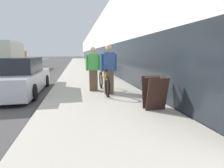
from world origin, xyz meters
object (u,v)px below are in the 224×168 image
object	(u,v)px
person_bystander	(93,69)
bike_rack_hoop	(106,69)
parked_sedan_curbside	(19,77)
moving_truck	(9,55)
tandem_bicycle	(104,82)
sandwich_board_sign	(154,93)
cruiser_bike_nearest	(107,70)
person_rider	(109,70)
cruiser_bike_farthest	(98,65)
cruiser_bike_middle	(102,67)

from	to	relation	value
person_bystander	bike_rack_hoop	xyz separation A→B (m)	(1.18, 3.90, -0.37)
parked_sedan_curbside	moving_truck	world-z (taller)	moving_truck
parked_sedan_curbside	person_bystander	bearing A→B (deg)	-14.73
tandem_bicycle	sandwich_board_sign	world-z (taller)	tandem_bicycle
tandem_bicycle	cruiser_bike_nearest	xyz separation A→B (m)	(1.12, 5.56, -0.02)
sandwich_board_sign	cruiser_bike_nearest	bearing A→B (deg)	89.26
tandem_bicycle	sandwich_board_sign	bearing A→B (deg)	-66.86
moving_truck	person_bystander	bearing A→B (deg)	-61.65
sandwich_board_sign	tandem_bicycle	bearing A→B (deg)	113.14
person_bystander	cruiser_bike_nearest	size ratio (longest dim) A/B	0.99
person_rider	moving_truck	size ratio (longest dim) A/B	0.29
cruiser_bike_nearest	cruiser_bike_farthest	distance (m)	4.93
cruiser_bike_middle	moving_truck	bearing A→B (deg)	141.77
person_rider	moving_truck	xyz separation A→B (m)	(-8.70, 15.86, 0.44)
parked_sedan_curbside	moving_truck	distance (m)	15.29
person_rider	person_bystander	distance (m)	0.85
tandem_bicycle	person_rider	bearing A→B (deg)	-63.08
cruiser_bike_middle	cruiser_bike_nearest	bearing A→B (deg)	-88.54
cruiser_bike_middle	parked_sedan_curbside	world-z (taller)	parked_sedan_curbside
tandem_bicycle	person_bystander	size ratio (longest dim) A/B	1.34
cruiser_bike_nearest	bike_rack_hoop	bearing A→B (deg)	-103.87
person_bystander	moving_truck	bearing A→B (deg)	118.35
moving_truck	tandem_bicycle	bearing A→B (deg)	-61.22
person_rider	bike_rack_hoop	xyz separation A→B (m)	(0.66, 4.59, -0.40)
person_bystander	sandwich_board_sign	world-z (taller)	person_bystander
cruiser_bike_nearest	parked_sedan_curbside	size ratio (longest dim) A/B	0.38
cruiser_bike_farthest	person_bystander	bearing A→B (deg)	-98.00
sandwich_board_sign	parked_sedan_curbside	bearing A→B (deg)	141.07
cruiser_bike_middle	person_rider	bearing A→B (deg)	-96.28
person_rider	cruiser_bike_middle	bearing A→B (deg)	83.72
sandwich_board_sign	bike_rack_hoop	bearing A→B (deg)	91.79
person_bystander	parked_sedan_curbside	distance (m)	3.16
bike_rack_hoop	sandwich_board_sign	size ratio (longest dim) A/B	0.94
sandwich_board_sign	person_rider	bearing A→B (deg)	112.62
bike_rack_hoop	cruiser_bike_farthest	bearing A→B (deg)	87.75
bike_rack_hoop	cruiser_bike_nearest	size ratio (longest dim) A/B	0.47
person_rider	cruiser_bike_nearest	bearing A→B (deg)	80.55
bike_rack_hoop	cruiser_bike_nearest	xyz separation A→B (m)	(0.31, 1.26, -0.14)
bike_rack_hoop	sandwich_board_sign	xyz separation A→B (m)	(0.21, -6.68, -0.06)
person_rider	cruiser_bike_nearest	size ratio (longest dim) A/B	1.02
cruiser_bike_middle	moving_truck	distance (m)	12.27
cruiser_bike_nearest	parked_sedan_curbside	distance (m)	6.29
tandem_bicycle	person_bystander	world-z (taller)	person_bystander
person_bystander	bike_rack_hoop	bearing A→B (deg)	73.24
person_bystander	cruiser_bike_nearest	world-z (taller)	person_bystander
tandem_bicycle	cruiser_bike_farthest	distance (m)	10.55
moving_truck	cruiser_bike_middle	bearing A→B (deg)	-38.23
cruiser_bike_nearest	cruiser_bike_farthest	world-z (taller)	cruiser_bike_farthest
person_rider	cruiser_bike_farthest	xyz separation A→B (m)	(0.91, 10.78, -0.50)
cruiser_bike_farthest	parked_sedan_curbside	distance (m)	10.31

